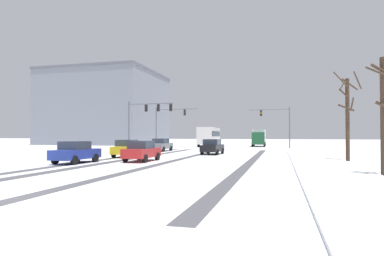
{
  "coord_description": "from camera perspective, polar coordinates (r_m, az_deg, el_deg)",
  "views": [
    {
      "loc": [
        8.92,
        -9.04,
        2.1
      ],
      "look_at": [
        0.0,
        24.6,
        2.8
      ],
      "focal_mm": 31.21,
      "sensor_mm": 36.0,
      "label": 1
    }
  ],
  "objects": [
    {
      "name": "car_yellow_cab_third",
      "position": [
        32.07,
        -11.0,
        -3.42
      ],
      "size": [
        2.02,
        4.19,
        1.62
      ],
      "color": "yellow",
      "rests_on": "ground"
    },
    {
      "name": "sidewalk_kerb_right",
      "position": [
        25.1,
        21.35,
        -5.73
      ],
      "size": [
        4.0,
        38.66,
        0.12
      ],
      "primitive_type": "cube",
      "color": "white",
      "rests_on": "ground"
    },
    {
      "name": "bare_tree_sidewalk_mid",
      "position": [
        29.33,
        25.05,
        2.07
      ],
      "size": [
        2.17,
        1.69,
        7.23
      ],
      "color": "#423023",
      "rests_on": "ground"
    },
    {
      "name": "wheel_track_oncoming",
      "position": [
        30.33,
        -13.58,
        -5.08
      ],
      "size": [
        0.89,
        38.66,
        0.01
      ],
      "primitive_type": "cube",
      "color": "#4C4C51",
      "rests_on": "ground"
    },
    {
      "name": "car_black_second",
      "position": [
        35.72,
        3.51,
        -3.21
      ],
      "size": [
        1.99,
        4.18,
        1.62
      ],
      "color": "black",
      "rests_on": "ground"
    },
    {
      "name": "wheel_track_right_lane",
      "position": [
        27.95,
        -2.47,
        -5.45
      ],
      "size": [
        0.75,
        38.66,
        0.01
      ],
      "primitive_type": "cube",
      "color": "#4C4C51",
      "rests_on": "ground"
    },
    {
      "name": "car_red_fourth",
      "position": [
        26.67,
        -8.58,
        -3.9
      ],
      "size": [
        1.85,
        4.11,
        1.62
      ],
      "color": "red",
      "rests_on": "ground"
    },
    {
      "name": "bare_tree_sidewalk_near",
      "position": [
        19.46,
        29.99,
        2.27
      ],
      "size": [
        1.68,
        1.06,
        6.04
      ],
      "color": "#423023",
      "rests_on": "ground"
    },
    {
      "name": "office_building_far_left_block",
      "position": [
        78.17,
        -14.37,
        3.24
      ],
      "size": [
        23.05,
        21.67,
        16.06
      ],
      "color": "gray",
      "rests_on": "ground"
    },
    {
      "name": "traffic_signal_far_right",
      "position": [
        54.31,
        14.48,
        1.36
      ],
      "size": [
        6.35,
        0.44,
        6.5
      ],
      "color": "#56565B",
      "rests_on": "ground"
    },
    {
      "name": "ground_plane",
      "position": [
        12.87,
        -29.85,
        -10.38
      ],
      "size": [
        300.0,
        300.0,
        0.0
      ],
      "primitive_type": "plane",
      "color": "silver"
    },
    {
      "name": "car_grey_lead",
      "position": [
        42.62,
        -5.3,
        -2.87
      ],
      "size": [
        1.98,
        4.17,
        1.62
      ],
      "color": "slate",
      "rests_on": "ground"
    },
    {
      "name": "box_truck_delivery",
      "position": [
        61.15,
        11.37,
        -1.57
      ],
      "size": [
        2.4,
        7.44,
        3.02
      ],
      "color": "#194C2D",
      "rests_on": "ground"
    },
    {
      "name": "wheel_track_center",
      "position": [
        26.79,
        10.11,
        -5.62
      ],
      "size": [
        0.7,
        38.66,
        0.01
      ],
      "primitive_type": "cube",
      "color": "#4C4C51",
      "rests_on": "ground"
    },
    {
      "name": "traffic_signal_near_left",
      "position": [
        43.66,
        -7.82,
        2.4
      ],
      "size": [
        6.2,
        0.39,
        6.5
      ],
      "color": "#56565B",
      "rests_on": "ground"
    },
    {
      "name": "car_blue_fifth",
      "position": [
        26.07,
        -19.26,
        -3.91
      ],
      "size": [
        1.96,
        4.16,
        1.62
      ],
      "color": "#233899",
      "rests_on": "ground"
    },
    {
      "name": "traffic_signal_far_left",
      "position": [
        52.99,
        -4.18,
        1.43
      ],
      "size": [
        7.06,
        0.67,
        6.5
      ],
      "color": "#56565B",
      "rests_on": "ground"
    },
    {
      "name": "bus_oncoming",
      "position": [
        60.24,
        2.96,
        -1.25
      ],
      "size": [
        3.06,
        11.11,
        3.38
      ],
      "color": "silver",
      "rests_on": "ground"
    },
    {
      "name": "wheel_track_left_lane",
      "position": [
        29.5,
        -10.42,
        -5.21
      ],
      "size": [
        0.98,
        38.66,
        0.01
      ],
      "primitive_type": "cube",
      "color": "#4C4C51",
      "rests_on": "ground"
    }
  ]
}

